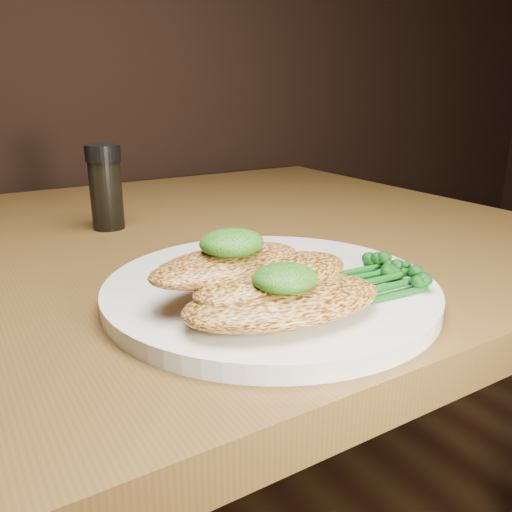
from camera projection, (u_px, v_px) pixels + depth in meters
dining_table at (111, 504)px, 0.73m from camera, size 1.20×0.80×0.75m
plate at (270, 289)px, 0.47m from camera, size 0.29×0.29×0.02m
chicken_front at (284, 301)px, 0.39m from camera, size 0.17×0.10×0.03m
chicken_mid at (274, 277)px, 0.42m from camera, size 0.16×0.11×0.02m
chicken_back at (227, 264)px, 0.43m from camera, size 0.15×0.09×0.02m
pesto_front at (285, 278)px, 0.38m from camera, size 0.06×0.05×0.02m
pesto_back at (232, 243)px, 0.42m from camera, size 0.06×0.06×0.02m
broccolini_bundle at (353, 278)px, 0.44m from camera, size 0.16×0.14×0.02m
pepper_grinder at (106, 187)px, 0.68m from camera, size 0.06×0.06×0.11m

